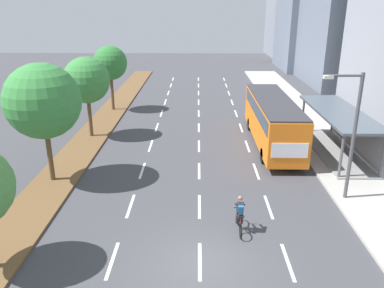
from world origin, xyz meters
TOP-DOWN VIEW (x-y plane):
  - ground_plane at (0.00, 0.00)m, footprint 140.00×140.00m
  - median_strip at (-8.30, 20.00)m, footprint 2.60×52.00m
  - sidewalk_right at (9.25, 20.00)m, footprint 4.50×52.00m
  - lane_divider_left at (-3.50, 17.91)m, footprint 0.14×46.81m
  - lane_divider_center at (0.00, 17.91)m, footprint 0.14×46.81m
  - lane_divider_right at (3.50, 17.91)m, footprint 0.14×46.81m
  - bus_shelter at (9.53, 12.06)m, footprint 2.90×9.47m
  - bus at (5.25, 13.90)m, footprint 2.54×11.29m
  - cyclist at (1.79, 2.35)m, footprint 0.46×1.82m
  - median_tree_second at (-8.45, 7.45)m, footprint 4.11×4.11m
  - median_tree_third at (-8.27, 15.38)m, footprint 3.40×3.40m
  - median_tree_fourth at (-8.23, 23.31)m, footprint 3.14×3.14m
  - streetlight at (7.42, 5.41)m, footprint 1.91×0.24m
  - building_far_right at (17.94, 49.80)m, footprint 10.11×11.83m

SIDE VIEW (x-z plane):
  - ground_plane at x=0.00m, z-range 0.00..0.00m
  - lane_divider_left at x=-3.50m, z-range 0.00..0.01m
  - lane_divider_center at x=0.00m, z-range 0.00..0.01m
  - lane_divider_right at x=3.50m, z-range 0.00..0.01m
  - median_strip at x=-8.30m, z-range 0.00..0.12m
  - sidewalk_right at x=9.25m, z-range 0.00..0.15m
  - cyclist at x=1.79m, z-range -0.06..1.65m
  - bus_shelter at x=9.53m, z-range 0.44..3.30m
  - bus at x=5.25m, z-range 0.38..3.75m
  - streetlight at x=7.42m, z-range 0.64..7.14m
  - median_tree_third at x=-8.27m, z-range 1.40..7.38m
  - median_tree_fourth at x=-8.23m, z-range 1.52..7.51m
  - median_tree_second at x=-8.45m, z-range 1.39..8.06m
  - building_far_right at x=17.94m, z-range 0.00..17.55m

